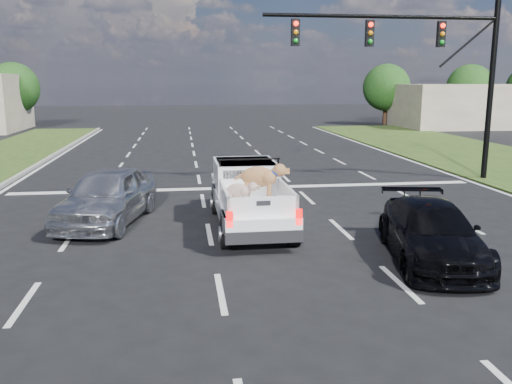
# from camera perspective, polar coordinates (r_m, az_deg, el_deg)

# --- Properties ---
(ground) EXTENTS (160.00, 160.00, 0.00)m
(ground) POSITION_cam_1_polar(r_m,az_deg,el_deg) (10.53, 5.94, -10.05)
(ground) COLOR black
(ground) RESTS_ON ground
(road_markings) EXTENTS (17.75, 60.00, 0.01)m
(road_markings) POSITION_cam_1_polar(r_m,az_deg,el_deg) (16.69, 0.62, -1.79)
(road_markings) COLOR silver
(road_markings) RESTS_ON ground
(traffic_signal) EXTENTS (9.11, 0.31, 7.00)m
(traffic_signal) POSITION_cam_1_polar(r_m,az_deg,el_deg) (22.19, 18.27, 13.24)
(traffic_signal) COLOR black
(traffic_signal) RESTS_ON ground
(building_right) EXTENTS (12.00, 7.00, 3.60)m
(building_right) POSITION_cam_1_polar(r_m,az_deg,el_deg) (49.91, 21.68, 8.42)
(building_right) COLOR #C6B897
(building_right) RESTS_ON ground
(tree_far_c) EXTENTS (4.20, 4.20, 5.40)m
(tree_far_c) POSITION_cam_1_polar(r_m,az_deg,el_deg) (49.41, -24.21, 9.93)
(tree_far_c) COLOR #332114
(tree_far_c) RESTS_ON ground
(tree_far_d) EXTENTS (4.20, 4.20, 5.40)m
(tree_far_d) POSITION_cam_1_polar(r_m,az_deg,el_deg) (50.94, 13.57, 10.64)
(tree_far_d) COLOR #332114
(tree_far_d) RESTS_ON ground
(tree_far_e) EXTENTS (4.20, 4.20, 5.40)m
(tree_far_e) POSITION_cam_1_polar(r_m,az_deg,el_deg) (54.34, 21.58, 10.20)
(tree_far_e) COLOR #332114
(tree_far_e) RESTS_ON ground
(pickup_truck) EXTENTS (1.89, 4.94, 1.85)m
(pickup_truck) POSITION_cam_1_polar(r_m,az_deg,el_deg) (14.59, -0.69, -0.26)
(pickup_truck) COLOR black
(pickup_truck) RESTS_ON ground
(silver_sedan) EXTENTS (2.81, 4.85, 1.55)m
(silver_sedan) POSITION_cam_1_polar(r_m,az_deg,el_deg) (15.49, -15.39, -0.35)
(silver_sedan) COLOR #B2B4BA
(silver_sedan) RESTS_ON ground
(black_coupe) EXTENTS (2.59, 4.63, 1.27)m
(black_coupe) POSITION_cam_1_polar(r_m,az_deg,el_deg) (12.47, 17.97, -4.04)
(black_coupe) COLOR black
(black_coupe) RESTS_ON ground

